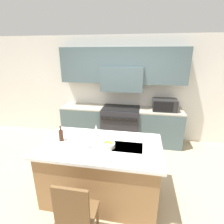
% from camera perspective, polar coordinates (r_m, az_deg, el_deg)
% --- Properties ---
extents(ground_plane, '(10.00, 10.00, 0.00)m').
position_cam_1_polar(ground_plane, '(3.48, -1.17, -22.00)').
color(ground_plane, tan).
extents(back_cabinetry, '(10.00, 0.46, 2.70)m').
position_cam_1_polar(back_cabinetry, '(4.59, 3.48, 10.08)').
color(back_cabinetry, silver).
rests_on(back_cabinetry, ground_plane).
extents(back_counter, '(3.10, 0.62, 0.92)m').
position_cam_1_polar(back_counter, '(4.65, 2.84, -4.12)').
color(back_counter, '#4C6066').
rests_on(back_counter, ground_plane).
extents(range_stove, '(0.95, 0.70, 0.94)m').
position_cam_1_polar(range_stove, '(4.63, 2.81, -4.12)').
color(range_stove, '#2D2D33').
rests_on(range_stove, ground_plane).
extents(microwave, '(0.57, 0.39, 0.28)m').
position_cam_1_polar(microwave, '(4.45, 16.82, 2.27)').
color(microwave, black).
rests_on(microwave, back_counter).
extents(kitchen_island, '(1.84, 1.06, 0.94)m').
position_cam_1_polar(kitchen_island, '(2.97, -3.55, -18.43)').
color(kitchen_island, olive).
rests_on(kitchen_island, ground_plane).
extents(island_chair, '(0.42, 0.40, 0.99)m').
position_cam_1_polar(island_chair, '(2.31, -11.75, -29.57)').
color(island_chair, brown).
rests_on(island_chair, ground_plane).
extents(wine_bottle, '(0.07, 0.07, 0.25)m').
position_cam_1_polar(wine_bottle, '(2.89, -16.29, -7.26)').
color(wine_bottle, '#422314').
rests_on(wine_bottle, kitchen_island).
extents(wine_glass_near, '(0.07, 0.07, 0.20)m').
position_cam_1_polar(wine_glass_near, '(2.59, -7.99, -8.74)').
color(wine_glass_near, white).
rests_on(wine_glass_near, kitchen_island).
extents(wine_glass_far, '(0.07, 0.07, 0.20)m').
position_cam_1_polar(wine_glass_far, '(2.92, -5.24, -5.32)').
color(wine_glass_far, white).
rests_on(wine_glass_far, kitchen_island).
extents(fruit_bowl, '(0.21, 0.21, 0.09)m').
position_cam_1_polar(fruit_bowl, '(2.62, -1.30, -10.59)').
color(fruit_bowl, silver).
rests_on(fruit_bowl, kitchen_island).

